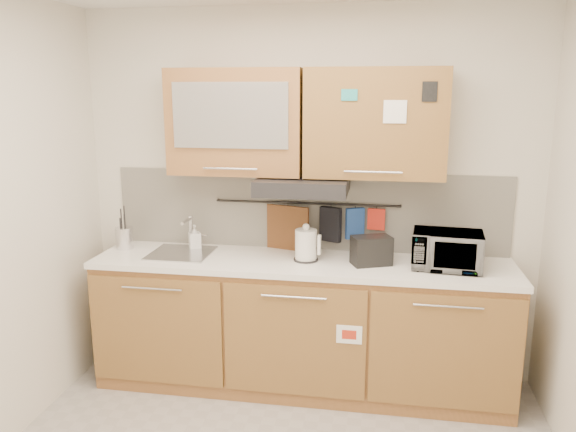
% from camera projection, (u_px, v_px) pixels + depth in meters
% --- Properties ---
extents(wall_back, '(3.20, 0.00, 3.20)m').
position_uv_depth(wall_back, '(308.00, 196.00, 3.99)').
color(wall_back, silver).
rests_on(wall_back, ground).
extents(base_cabinet, '(2.80, 0.64, 0.88)m').
position_uv_depth(base_cabinet, '(301.00, 331.00, 3.89)').
color(base_cabinet, '#A16139').
rests_on(base_cabinet, floor).
extents(countertop, '(2.82, 0.62, 0.04)m').
position_uv_depth(countertop, '(301.00, 263.00, 3.78)').
color(countertop, white).
rests_on(countertop, base_cabinet).
extents(backsplash, '(2.80, 0.02, 0.56)m').
position_uv_depth(backsplash, '(307.00, 210.00, 4.00)').
color(backsplash, silver).
rests_on(backsplash, countertop).
extents(upper_cabinets, '(1.82, 0.37, 0.70)m').
position_uv_depth(upper_cabinets, '(304.00, 122.00, 3.70)').
color(upper_cabinets, '#A16139').
rests_on(upper_cabinets, wall_back).
extents(range_hood, '(0.60, 0.46, 0.10)m').
position_uv_depth(range_hood, '(303.00, 186.00, 3.72)').
color(range_hood, black).
rests_on(range_hood, upper_cabinets).
extents(sink, '(0.42, 0.40, 0.26)m').
position_uv_depth(sink, '(182.00, 253.00, 3.93)').
color(sink, silver).
rests_on(sink, countertop).
extents(utensil_rail, '(1.30, 0.02, 0.02)m').
position_uv_depth(utensil_rail, '(307.00, 203.00, 3.95)').
color(utensil_rail, black).
rests_on(utensil_rail, backsplash).
extents(utensil_crock, '(0.13, 0.13, 0.31)m').
position_uv_depth(utensil_crock, '(125.00, 238.00, 4.04)').
color(utensil_crock, silver).
rests_on(utensil_crock, countertop).
extents(kettle, '(0.18, 0.16, 0.26)m').
position_uv_depth(kettle, '(306.00, 246.00, 3.75)').
color(kettle, silver).
rests_on(kettle, countertop).
extents(toaster, '(0.29, 0.23, 0.19)m').
position_uv_depth(toaster, '(371.00, 250.00, 3.66)').
color(toaster, black).
rests_on(toaster, countertop).
extents(microwave, '(0.46, 0.33, 0.24)m').
position_uv_depth(microwave, '(447.00, 250.00, 3.58)').
color(microwave, '#999999').
rests_on(microwave, countertop).
extents(soap_bottle, '(0.11, 0.11, 0.18)m').
position_uv_depth(soap_bottle, '(195.00, 237.00, 4.03)').
color(soap_bottle, '#999999').
rests_on(soap_bottle, countertop).
extents(cutting_board, '(0.31, 0.11, 0.39)m').
position_uv_depth(cutting_board, '(288.00, 233.00, 4.00)').
color(cutting_board, brown).
rests_on(cutting_board, utensil_rail).
extents(oven_mitt, '(0.13, 0.08, 0.22)m').
position_uv_depth(oven_mitt, '(355.00, 223.00, 3.91)').
color(oven_mitt, navy).
rests_on(oven_mitt, utensil_rail).
extents(dark_pouch, '(0.16, 0.10, 0.24)m').
position_uv_depth(dark_pouch, '(330.00, 224.00, 3.94)').
color(dark_pouch, black).
rests_on(dark_pouch, utensil_rail).
extents(pot_holder, '(0.12, 0.03, 0.15)m').
position_uv_depth(pot_holder, '(376.00, 219.00, 3.88)').
color(pot_holder, red).
rests_on(pot_holder, utensil_rail).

